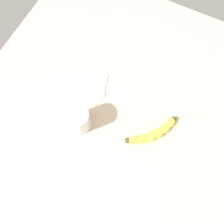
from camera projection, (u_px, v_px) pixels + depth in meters
The scene contains 4 objects.
wooden_tabletop at pixel (122, 113), 86.47cm from camera, with size 120.00×120.00×3.00cm, color beige.
banana at pixel (153, 133), 80.53cm from camera, with size 14.77×17.78×3.68cm.
smoothie_glass at pixel (78, 119), 78.03cm from camera, with size 8.91×8.91×12.12cm.
teaspoon at pixel (103, 93), 87.06cm from camera, with size 4.07×11.22×0.80cm.
Camera 1 is at (-7.88, 25.03, 84.00)cm, focal length 34.38 mm.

